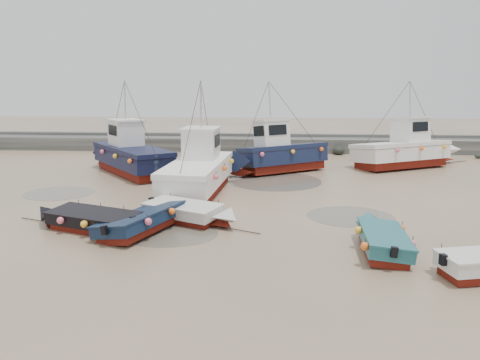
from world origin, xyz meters
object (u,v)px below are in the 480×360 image
object	(u,v)px
dinghy_4	(87,217)
cabin_boat_3	(408,149)
cabin_boat_2	(277,153)
dinghy_2	(381,236)
cabin_boat_0	(128,154)
cabin_boat_1	(200,169)
person	(156,183)
dinghy_1	(148,218)
dinghy_5	(190,211)

from	to	relation	value
dinghy_4	cabin_boat_3	distance (m)	23.92
cabin_boat_2	dinghy_2	bearing A→B (deg)	161.60
dinghy_2	cabin_boat_0	world-z (taller)	cabin_boat_0
cabin_boat_1	cabin_boat_3	bearing A→B (deg)	36.23
cabin_boat_3	person	distance (m)	18.44
cabin_boat_3	person	bearing A→B (deg)	-95.65
cabin_boat_2	cabin_boat_3	distance (m)	10.00
dinghy_1	cabin_boat_3	size ratio (longest dim) A/B	0.67
dinghy_4	cabin_boat_3	world-z (taller)	cabin_boat_3
cabin_boat_2	dinghy_1	bearing A→B (deg)	124.00
dinghy_2	cabin_boat_3	bearing A→B (deg)	74.84
dinghy_4	cabin_boat_3	size ratio (longest dim) A/B	0.64
dinghy_5	dinghy_1	bearing A→B (deg)	-28.49
cabin_boat_1	dinghy_2	bearing A→B (deg)	-42.81
dinghy_1	person	size ratio (longest dim) A/B	3.51
dinghy_2	cabin_boat_3	distance (m)	18.56
dinghy_2	cabin_boat_0	xyz separation A→B (m)	(-14.01, 14.19, 0.76)
dinghy_4	cabin_boat_1	size ratio (longest dim) A/B	0.56
cabin_boat_0	dinghy_5	bearing A→B (deg)	-100.80
dinghy_5	cabin_boat_3	world-z (taller)	cabin_boat_3
cabin_boat_1	dinghy_1	bearing A→B (deg)	-94.75
dinghy_1	dinghy_5	size ratio (longest dim) A/B	1.17
dinghy_1	cabin_boat_0	distance (m)	13.24
dinghy_1	cabin_boat_2	xyz separation A→B (m)	(5.58, 13.02, 0.83)
dinghy_1	cabin_boat_1	bearing A→B (deg)	102.71
cabin_boat_1	dinghy_5	bearing A→B (deg)	-81.23
cabin_boat_2	cabin_boat_3	bearing A→B (deg)	-106.57
dinghy_1	cabin_boat_2	bearing A→B (deg)	88.66
dinghy_2	cabin_boat_2	size ratio (longest dim) A/B	0.68
dinghy_2	cabin_boat_2	xyz separation A→B (m)	(-3.81, 14.82, 0.82)
person	cabin_boat_1	bearing A→B (deg)	117.57
cabin_boat_0	cabin_boat_3	distance (m)	20.10
dinghy_2	cabin_boat_1	distance (m)	12.16
dinghy_1	dinghy_5	xyz separation A→B (m)	(1.60, 1.16, 0.01)
cabin_boat_1	cabin_boat_2	xyz separation A→B (m)	(4.44, 5.92, 0.06)
dinghy_1	cabin_boat_0	xyz separation A→B (m)	(-4.63, 12.38, 0.78)
dinghy_1	dinghy_5	world-z (taller)	same
person	dinghy_5	bearing A→B (deg)	83.69
dinghy_2	dinghy_4	world-z (taller)	same
dinghy_5	person	bearing A→B (deg)	-130.44
dinghy_4	cabin_boat_2	distance (m)	15.54
dinghy_1	cabin_boat_0	size ratio (longest dim) A/B	0.70
person	dinghy_2	bearing A→B (deg)	105.88
dinghy_1	cabin_boat_2	size ratio (longest dim) A/B	0.76
cabin_boat_1	cabin_boat_3	size ratio (longest dim) A/B	1.15
dinghy_2	cabin_boat_0	size ratio (longest dim) A/B	0.62
dinghy_5	person	distance (m)	8.61
cabin_boat_3	dinghy_1	bearing A→B (deg)	-71.19
dinghy_4	dinghy_1	bearing A→B (deg)	-66.54
cabin_boat_3	cabin_boat_2	bearing A→B (deg)	-101.12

